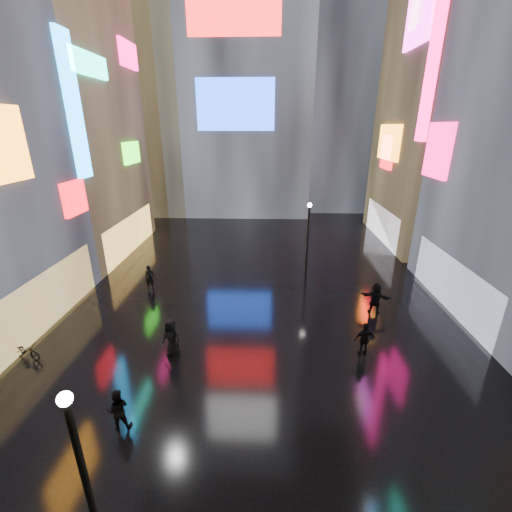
{
  "coord_description": "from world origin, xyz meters",
  "views": [
    {
      "loc": [
        0.47,
        -1.13,
        10.03
      ],
      "look_at": [
        0.0,
        12.0,
        5.0
      ],
      "focal_mm": 24.0,
      "sensor_mm": 36.0,
      "label": 1
    }
  ],
  "objects_px": {
    "pedestrian_3": "(365,339)",
    "lamp_near": "(84,475)",
    "lamp_far": "(308,235)",
    "bicycle": "(26,351)"
  },
  "relations": [
    {
      "from": "pedestrian_3",
      "to": "lamp_near",
      "type": "bearing_deg",
      "value": 35.89
    },
    {
      "from": "lamp_far",
      "to": "pedestrian_3",
      "type": "relative_size",
      "value": 3.13
    },
    {
      "from": "lamp_far",
      "to": "bicycle",
      "type": "distance_m",
      "value": 17.19
    },
    {
      "from": "bicycle",
      "to": "lamp_far",
      "type": "bearing_deg",
      "value": -38.89
    },
    {
      "from": "lamp_near",
      "to": "bicycle",
      "type": "distance_m",
      "value": 10.65
    },
    {
      "from": "lamp_near",
      "to": "lamp_far",
      "type": "relative_size",
      "value": 1.0
    },
    {
      "from": "lamp_near",
      "to": "bicycle",
      "type": "relative_size",
      "value": 3.4
    },
    {
      "from": "lamp_far",
      "to": "lamp_near",
      "type": "bearing_deg",
      "value": -110.85
    },
    {
      "from": "lamp_near",
      "to": "pedestrian_3",
      "type": "height_order",
      "value": "lamp_near"
    },
    {
      "from": "lamp_near",
      "to": "pedestrian_3",
      "type": "relative_size",
      "value": 3.13
    }
  ]
}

